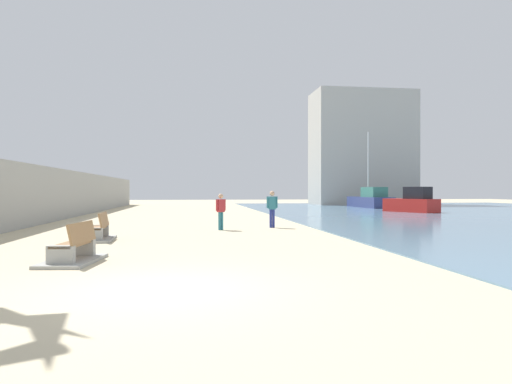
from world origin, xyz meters
TOP-DOWN VIEW (x-y plane):
  - ground_plane at (0.00, 18.00)m, footprint 120.00×120.00m
  - seawall at (-7.50, 18.00)m, footprint 0.80×64.00m
  - bench_near at (-2.36, 3.41)m, footprint 1.34×2.22m
  - bench_far at (-2.78, 8.47)m, footprint 1.17×2.14m
  - person_walking at (1.73, 12.12)m, footprint 0.45×0.34m
  - person_standing at (4.19, 13.09)m, footprint 0.53×0.23m
  - boat_distant at (17.70, 26.25)m, footprint 3.44×4.54m
  - boat_far_left at (18.27, 36.34)m, footprint 2.23×7.43m
  - harbor_building at (21.04, 46.00)m, footprint 12.00×6.00m

SIDE VIEW (x-z plane):
  - ground_plane at x=0.00m, z-range 0.00..0.00m
  - bench_near at x=-2.36m, z-range -0.26..0.72m
  - bench_far at x=-2.78m, z-range -0.26..0.72m
  - boat_distant at x=17.70m, z-range -0.22..1.77m
  - boat_far_left at x=18.27m, z-range -3.03..4.64m
  - person_walking at x=1.73m, z-range 0.12..1.72m
  - person_standing at x=4.19m, z-range 0.15..1.87m
  - seawall at x=-7.50m, z-range 0.00..3.02m
  - harbor_building at x=21.04m, z-range 0.00..13.68m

